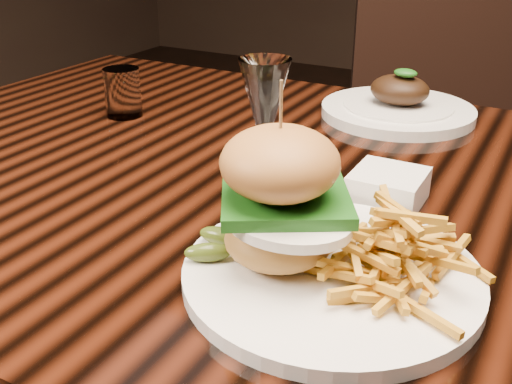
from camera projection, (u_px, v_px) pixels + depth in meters
The scene contains 7 objects.
dining_table at pixel (355, 243), 0.79m from camera, with size 1.60×0.90×0.75m.
burger_plate at pixel (330, 234), 0.56m from camera, with size 0.29×0.29×0.19m.
ramekin at pixel (388, 187), 0.72m from camera, with size 0.08×0.08×0.04m, color white.
wine_glass at pixel (265, 97), 0.70m from camera, with size 0.06×0.06×0.17m.
water_tumbler at pixel (123, 92), 1.02m from camera, with size 0.06×0.06×0.08m, color white.
far_dish at pixel (398, 107), 1.02m from camera, with size 0.26×0.26×0.09m.
chair_far at pixel (440, 132), 1.58m from camera, with size 0.61×0.61×0.95m.
Camera 1 is at (0.21, -0.67, 1.08)m, focal length 42.00 mm.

